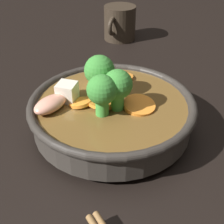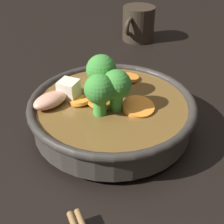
% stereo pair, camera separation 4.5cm
% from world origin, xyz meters
% --- Properties ---
extents(ground_plane, '(3.00, 3.00, 0.00)m').
position_xyz_m(ground_plane, '(0.00, 0.00, 0.00)').
color(ground_plane, black).
extents(stirfry_bowl, '(0.24, 0.24, 0.11)m').
position_xyz_m(stirfry_bowl, '(0.00, -0.00, 0.04)').
color(stirfry_bowl, '#38332D').
rests_on(stirfry_bowl, ground_plane).
extents(dark_mug, '(0.10, 0.08, 0.08)m').
position_xyz_m(dark_mug, '(-0.34, -0.15, 0.04)').
color(dark_mug, '#33281E').
rests_on(dark_mug, ground_plane).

